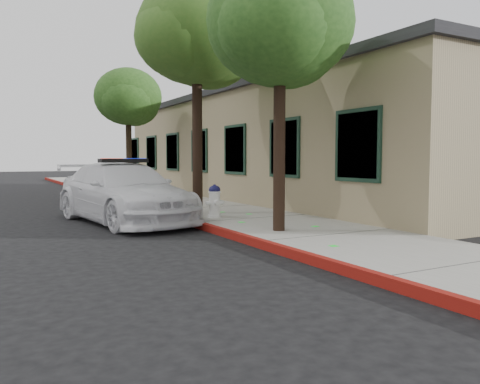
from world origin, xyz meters
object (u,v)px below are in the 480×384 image
fire_hydrant (215,201)px  street_tree_far (129,100)px  street_tree_near (281,29)px  police_car (124,193)px  clapboard_building (288,147)px  street_tree_mid (197,39)px

fire_hydrant → street_tree_far: street_tree_far is taller
street_tree_near → street_tree_far: bearing=89.9°
police_car → street_tree_near: (2.20, -3.95, 3.50)m
street_tree_near → street_tree_far: street_tree_near is taller
clapboard_building → street_tree_near: (-5.69, -8.08, 2.14)m
clapboard_building → fire_hydrant: bearing=-137.6°
clapboard_building → street_tree_mid: size_ratio=3.31×
clapboard_building → street_tree_near: size_ratio=3.78×
clapboard_building → police_car: (-7.88, -4.13, -1.36)m
fire_hydrant → street_tree_mid: bearing=91.1°
fire_hydrant → street_tree_mid: street_tree_mid is taller
street_tree_far → fire_hydrant: bearing=-91.6°
fire_hydrant → street_tree_near: bearing=-81.1°
clapboard_building → street_tree_far: bearing=150.2°
police_car → fire_hydrant: bearing=-41.6°
police_car → street_tree_near: 5.71m
clapboard_building → police_car: clapboard_building is taller
street_tree_near → street_tree_far: size_ratio=1.06×
clapboard_building → street_tree_far: 6.80m
police_car → street_tree_near: size_ratio=1.01×
clapboard_building → street_tree_far: street_tree_far is taller
clapboard_building → street_tree_mid: 7.69m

